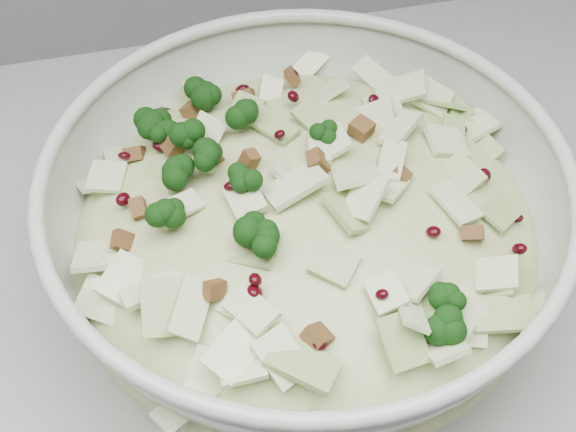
% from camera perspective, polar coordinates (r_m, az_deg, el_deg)
% --- Properties ---
extents(counter, '(3.60, 0.60, 0.90)m').
position_cam_1_polar(counter, '(1.17, 12.97, -11.65)').
color(counter, '#B2B3AE').
rests_on(counter, floor).
extents(mixing_bowl, '(0.38, 0.38, 0.15)m').
position_cam_1_polar(mixing_bowl, '(0.61, 1.23, -1.47)').
color(mixing_bowl, '#AEBFB0').
rests_on(mixing_bowl, counter).
extents(salad, '(0.43, 0.43, 0.15)m').
position_cam_1_polar(salad, '(0.59, 1.27, 0.05)').
color(salad, '#BBC989').
rests_on(salad, mixing_bowl).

